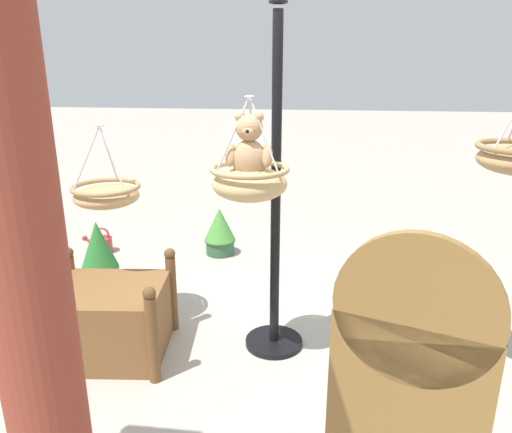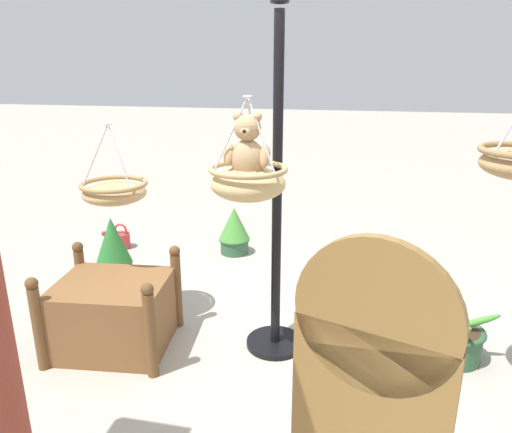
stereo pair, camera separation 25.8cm
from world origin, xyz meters
name	(u,v)px [view 2 (the right image)]	position (x,y,z in m)	size (l,w,h in m)	color
ground_plane	(260,346)	(0.00, 0.00, 0.00)	(40.00, 40.00, 0.00)	#A8A093
display_pole_central	(276,253)	(-0.11, -0.04, 0.77)	(0.44, 0.44, 2.46)	black
hanging_basket_with_teddy	(248,181)	(0.04, 0.21, 1.36)	(0.51, 0.51, 0.66)	tan
teddy_bear	(247,152)	(0.04, 0.23, 1.55)	(0.30, 0.26, 0.44)	tan
hanging_basket_right_low	(114,191)	(1.19, -0.14, 1.14)	(0.52, 0.52, 0.62)	tan
wooden_planter_box	(113,311)	(1.10, 0.21, 0.29)	(0.96, 0.84, 0.71)	brown
potted_plant_fern_front	(113,248)	(1.69, -0.92, 0.32)	(0.36, 0.36, 0.64)	#2D5638
potted_plant_flowering_red	(234,230)	(0.67, -1.81, 0.27)	(0.35, 0.35, 0.54)	#2D5638
potted_plant_bushy_green	(455,339)	(-1.43, -0.14, 0.15)	(0.55, 0.58, 0.42)	#2D5638
display_sign_board	(367,410)	(-0.72, 1.72, 0.93)	(0.54, 0.22, 1.58)	olive
watering_can	(121,240)	(2.02, -1.69, 0.10)	(0.35, 0.20, 0.30)	#B23333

